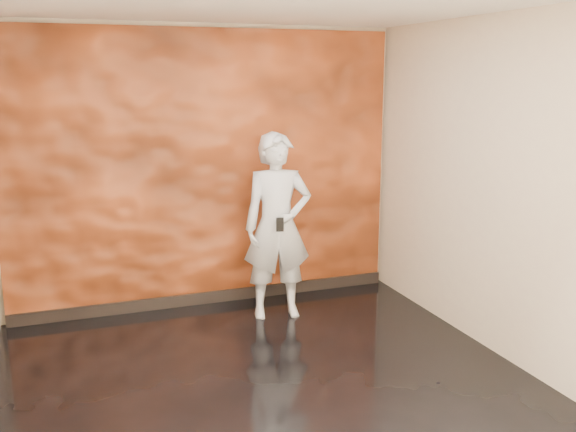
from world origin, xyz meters
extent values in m
cube|color=black|center=(0.00, 0.00, -0.01)|extent=(4.00, 4.00, 0.01)
cube|color=#C0AD99|center=(0.00, 2.00, 1.40)|extent=(4.00, 0.02, 2.80)
cube|color=#C0AD99|center=(0.00, -2.00, 1.40)|extent=(4.00, 0.02, 2.80)
cube|color=#C0AD99|center=(2.00, 0.00, 1.40)|extent=(0.02, 4.00, 2.80)
cube|color=white|center=(0.00, 0.00, 2.80)|extent=(4.00, 4.00, 0.01)
cube|color=#CA5422|center=(0.00, 1.96, 1.38)|extent=(3.90, 0.06, 2.75)
cube|color=black|center=(0.00, 1.92, 0.06)|extent=(3.90, 0.04, 0.12)
imported|color=#999EA7|center=(0.55, 1.36, 0.90)|extent=(0.71, 0.52, 1.79)
cube|color=black|center=(0.48, 1.10, 0.98)|extent=(0.07, 0.03, 0.13)
camera|label=1|loc=(-1.41, -4.27, 2.31)|focal=40.00mm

